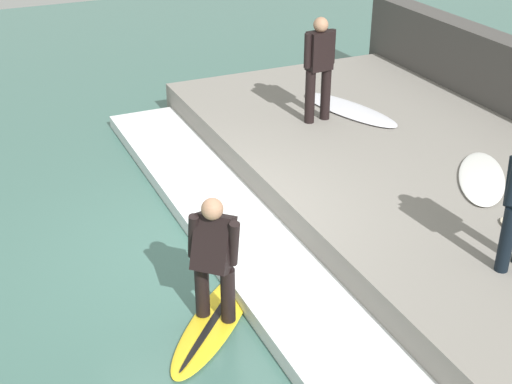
% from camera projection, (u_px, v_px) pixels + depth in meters
% --- Properties ---
extents(ground_plane, '(28.00, 28.00, 0.00)m').
position_uv_depth(ground_plane, '(203.00, 254.00, 8.76)').
color(ground_plane, '#426B60').
extents(concrete_ledge, '(4.40, 9.35, 0.55)m').
position_uv_depth(concrete_ledge, '(425.00, 183.00, 9.83)').
color(concrete_ledge, gray).
rests_on(concrete_ledge, ground_plane).
extents(wave_foam_crest, '(1.11, 8.89, 0.19)m').
position_uv_depth(wave_foam_crest, '(242.00, 238.00, 8.90)').
color(wave_foam_crest, white).
rests_on(wave_foam_crest, ground_plane).
extents(surfboard_riding, '(1.74, 1.78, 0.07)m').
position_uv_depth(surfboard_riding, '(216.00, 319.00, 7.57)').
color(surfboard_riding, yellow).
rests_on(surfboard_riding, ground_plane).
extents(surfer_riding, '(0.56, 0.56, 1.42)m').
position_uv_depth(surfer_riding, '(214.00, 254.00, 7.19)').
color(surfer_riding, black).
rests_on(surfer_riding, surfboard_riding).
extents(surfer_waiting_near, '(0.54, 0.26, 1.62)m').
position_uv_depth(surfer_waiting_near, '(319.00, 64.00, 10.72)').
color(surfer_waiting_near, black).
rests_on(surfer_waiting_near, concrete_ledge).
extents(surfboard_waiting_near, '(1.09, 2.06, 0.06)m').
position_uv_depth(surfboard_waiting_near, '(349.00, 109.00, 11.48)').
color(surfboard_waiting_near, silver).
rests_on(surfboard_waiting_near, concrete_ledge).
extents(surfboard_spare, '(1.48, 1.63, 0.06)m').
position_uv_depth(surfboard_spare, '(482.00, 178.00, 9.31)').
color(surfboard_spare, white).
rests_on(surfboard_spare, concrete_ledge).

